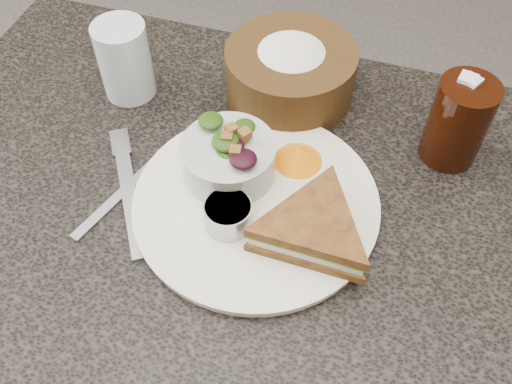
{
  "coord_description": "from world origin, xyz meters",
  "views": [
    {
      "loc": [
        0.13,
        -0.38,
        1.33
      ],
      "look_at": [
        0.0,
        0.02,
        0.78
      ],
      "focal_mm": 40.0,
      "sensor_mm": 36.0,
      "label": 1
    }
  ],
  "objects_px": {
    "sandwich": "(314,229)",
    "salad_bowl": "(228,154)",
    "bread_basket": "(291,65)",
    "dinner_plate": "(256,203)",
    "water_glass": "(125,60)",
    "dressing_ramekin": "(228,215)",
    "cola_glass": "(459,118)",
    "dining_table": "(251,342)"
  },
  "relations": [
    {
      "from": "sandwich",
      "to": "cola_glass",
      "type": "bearing_deg",
      "value": 56.34
    },
    {
      "from": "dining_table",
      "to": "cola_glass",
      "type": "relative_size",
      "value": 7.62
    },
    {
      "from": "dinner_plate",
      "to": "sandwich",
      "type": "bearing_deg",
      "value": -23.38
    },
    {
      "from": "salad_bowl",
      "to": "dinner_plate",
      "type": "bearing_deg",
      "value": -35.84
    },
    {
      "from": "salad_bowl",
      "to": "dressing_ramekin",
      "type": "distance_m",
      "value": 0.08
    },
    {
      "from": "sandwich",
      "to": "salad_bowl",
      "type": "relative_size",
      "value": 1.38
    },
    {
      "from": "dining_table",
      "to": "dinner_plate",
      "type": "xyz_separation_m",
      "value": [
        0.0,
        0.02,
        0.38
      ]
    },
    {
      "from": "sandwich",
      "to": "bread_basket",
      "type": "distance_m",
      "value": 0.27
    },
    {
      "from": "cola_glass",
      "to": "dining_table",
      "type": "bearing_deg",
      "value": -139.73
    },
    {
      "from": "bread_basket",
      "to": "water_glass",
      "type": "bearing_deg",
      "value": -164.04
    },
    {
      "from": "cola_glass",
      "to": "sandwich",
      "type": "bearing_deg",
      "value": -124.75
    },
    {
      "from": "water_glass",
      "to": "sandwich",
      "type": "bearing_deg",
      "value": -29.68
    },
    {
      "from": "sandwich",
      "to": "salad_bowl",
      "type": "distance_m",
      "value": 0.15
    },
    {
      "from": "salad_bowl",
      "to": "dressing_ramekin",
      "type": "height_order",
      "value": "salad_bowl"
    },
    {
      "from": "dinner_plate",
      "to": "salad_bowl",
      "type": "xyz_separation_m",
      "value": [
        -0.05,
        0.03,
        0.04
      ]
    },
    {
      "from": "dinner_plate",
      "to": "bread_basket",
      "type": "relative_size",
      "value": 1.63
    },
    {
      "from": "dressing_ramekin",
      "to": "cola_glass",
      "type": "bearing_deg",
      "value": 40.81
    },
    {
      "from": "sandwich",
      "to": "dinner_plate",
      "type": "bearing_deg",
      "value": 157.71
    },
    {
      "from": "bread_basket",
      "to": "water_glass",
      "type": "height_order",
      "value": "water_glass"
    },
    {
      "from": "salad_bowl",
      "to": "water_glass",
      "type": "relative_size",
      "value": 1.06
    },
    {
      "from": "water_glass",
      "to": "bread_basket",
      "type": "bearing_deg",
      "value": 15.96
    },
    {
      "from": "salad_bowl",
      "to": "bread_basket",
      "type": "relative_size",
      "value": 0.64
    },
    {
      "from": "dining_table",
      "to": "water_glass",
      "type": "distance_m",
      "value": 0.52
    },
    {
      "from": "cola_glass",
      "to": "bread_basket",
      "type": "bearing_deg",
      "value": 168.15
    },
    {
      "from": "dressing_ramekin",
      "to": "cola_glass",
      "type": "relative_size",
      "value": 0.45
    },
    {
      "from": "cola_glass",
      "to": "dressing_ramekin",
      "type": "bearing_deg",
      "value": -139.19
    },
    {
      "from": "dressing_ramekin",
      "to": "cola_glass",
      "type": "xyz_separation_m",
      "value": [
        0.24,
        0.21,
        0.03
      ]
    },
    {
      "from": "cola_glass",
      "to": "water_glass",
      "type": "height_order",
      "value": "cola_glass"
    },
    {
      "from": "dressing_ramekin",
      "to": "water_glass",
      "type": "bearing_deg",
      "value": 139.07
    },
    {
      "from": "salad_bowl",
      "to": "water_glass",
      "type": "bearing_deg",
      "value": 149.45
    },
    {
      "from": "dining_table",
      "to": "salad_bowl",
      "type": "xyz_separation_m",
      "value": [
        -0.04,
        0.06,
        0.42
      ]
    },
    {
      "from": "dinner_plate",
      "to": "sandwich",
      "type": "relative_size",
      "value": 1.84
    },
    {
      "from": "cola_glass",
      "to": "water_glass",
      "type": "distance_m",
      "value": 0.46
    },
    {
      "from": "sandwich",
      "to": "cola_glass",
      "type": "height_order",
      "value": "cola_glass"
    },
    {
      "from": "dinner_plate",
      "to": "salad_bowl",
      "type": "distance_m",
      "value": 0.07
    },
    {
      "from": "water_glass",
      "to": "salad_bowl",
      "type": "bearing_deg",
      "value": -30.55
    },
    {
      "from": "dining_table",
      "to": "bread_basket",
      "type": "height_order",
      "value": "bread_basket"
    },
    {
      "from": "sandwich",
      "to": "salad_bowl",
      "type": "height_order",
      "value": "salad_bowl"
    },
    {
      "from": "dining_table",
      "to": "water_glass",
      "type": "xyz_separation_m",
      "value": [
        -0.24,
        0.17,
        0.43
      ]
    },
    {
      "from": "dinner_plate",
      "to": "dressing_ramekin",
      "type": "bearing_deg",
      "value": -116.16
    },
    {
      "from": "bread_basket",
      "to": "cola_glass",
      "type": "bearing_deg",
      "value": -11.85
    },
    {
      "from": "sandwich",
      "to": "water_glass",
      "type": "height_order",
      "value": "water_glass"
    }
  ]
}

